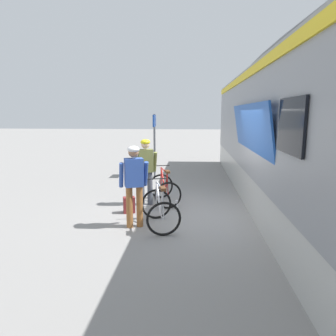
{
  "coord_description": "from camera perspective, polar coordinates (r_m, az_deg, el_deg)",
  "views": [
    {
      "loc": [
        -0.2,
        -6.92,
        2.42
      ],
      "look_at": [
        -0.8,
        0.61,
        1.05
      ],
      "focal_mm": 32.21,
      "sensor_mm": 36.0,
      "label": 1
    }
  ],
  "objects": [
    {
      "name": "bicycle_near_silver",
      "position": [
        6.53,
        -1.56,
        -7.75
      ],
      "size": [
        0.96,
        1.22,
        0.99
      ],
      "color": "black",
      "rests_on": "ground"
    },
    {
      "name": "water_bottle_near_the_bikes",
      "position": [
        7.88,
        1.69,
        -6.84
      ],
      "size": [
        0.08,
        0.08,
        0.21
      ],
      "primitive_type": "cylinder",
      "color": "silver",
      "rests_on": "ground"
    },
    {
      "name": "bicycle_far_red",
      "position": [
        8.21,
        -0.7,
        -3.96
      ],
      "size": [
        0.98,
        1.23,
        0.99
      ],
      "color": "black",
      "rests_on": "ground"
    },
    {
      "name": "platform_sign_post",
      "position": [
        11.5,
        -2.58,
        6.3
      ],
      "size": [
        0.08,
        0.7,
        2.4
      ],
      "color": "#595B60",
      "rests_on": "ground"
    },
    {
      "name": "backpack_on_platform",
      "position": [
        7.54,
        -7.37,
        -6.94
      ],
      "size": [
        0.32,
        0.26,
        0.4
      ],
      "primitive_type": "cube",
      "rotation": [
        0.0,
        0.0,
        0.32
      ],
      "color": "maroon",
      "rests_on": "ground"
    },
    {
      "name": "ground_plane",
      "position": [
        7.34,
        5.93,
        -9.05
      ],
      "size": [
        80.0,
        80.0,
        0.0
      ],
      "primitive_type": "plane",
      "color": "gray"
    },
    {
      "name": "cyclist_near_in_blue",
      "position": [
        6.4,
        -6.45,
        -2.13
      ],
      "size": [
        0.66,
        0.46,
        1.76
      ],
      "color": "#935B2D",
      "rests_on": "ground"
    },
    {
      "name": "cyclist_far_in_olive",
      "position": [
        7.96,
        -4.26,
        0.36
      ],
      "size": [
        0.66,
        0.44,
        1.76
      ],
      "color": "#4C515B",
      "rests_on": "ground"
    }
  ]
}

